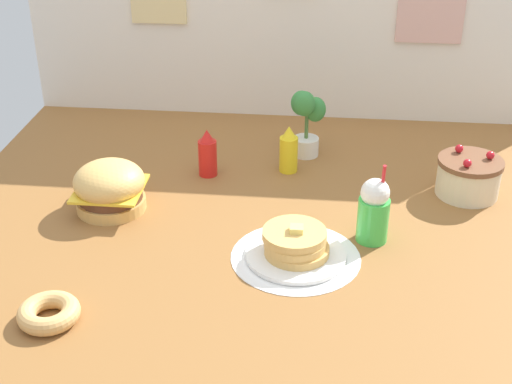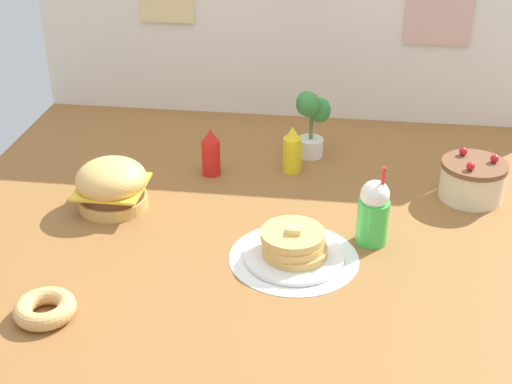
% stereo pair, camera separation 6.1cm
% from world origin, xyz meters
% --- Properties ---
extents(ground_plane, '(2.11, 2.00, 0.02)m').
position_xyz_m(ground_plane, '(0.00, 0.00, -0.01)').
color(ground_plane, brown).
extents(back_wall, '(2.11, 0.04, 0.84)m').
position_xyz_m(back_wall, '(-0.00, 1.00, 0.43)').
color(back_wall, silver).
rests_on(back_wall, ground_plane).
extents(doily_mat, '(0.37, 0.37, 0.00)m').
position_xyz_m(doily_mat, '(0.08, -0.07, 0.00)').
color(doily_mat, white).
rests_on(doily_mat, ground_plane).
extents(burger, '(0.23, 0.23, 0.16)m').
position_xyz_m(burger, '(-0.52, 0.15, 0.08)').
color(burger, '#DBA859').
rests_on(burger, ground_plane).
extents(pancake_stack, '(0.29, 0.29, 0.10)m').
position_xyz_m(pancake_stack, '(0.08, -0.07, 0.04)').
color(pancake_stack, white).
rests_on(pancake_stack, doily_mat).
extents(layer_cake, '(0.21, 0.21, 0.16)m').
position_xyz_m(layer_cake, '(0.63, 0.37, 0.07)').
color(layer_cake, beige).
rests_on(layer_cake, ground_plane).
extents(ketchup_bottle, '(0.06, 0.06, 0.17)m').
position_xyz_m(ketchup_bottle, '(-0.25, 0.42, 0.08)').
color(ketchup_bottle, red).
rests_on(ketchup_bottle, ground_plane).
extents(mustard_bottle, '(0.06, 0.06, 0.17)m').
position_xyz_m(mustard_bottle, '(0.03, 0.48, 0.08)').
color(mustard_bottle, yellow).
rests_on(mustard_bottle, ground_plane).
extents(cream_soda_cup, '(0.09, 0.09, 0.26)m').
position_xyz_m(cream_soda_cup, '(0.30, 0.05, 0.10)').
color(cream_soda_cup, green).
rests_on(cream_soda_cup, ground_plane).
extents(donut_pink_glaze, '(0.16, 0.16, 0.05)m').
position_xyz_m(donut_pink_glaze, '(-0.52, -0.41, 0.03)').
color(donut_pink_glaze, tan).
rests_on(donut_pink_glaze, ground_plane).
extents(potted_plant, '(0.13, 0.10, 0.26)m').
position_xyz_m(potted_plant, '(0.08, 0.61, 0.14)').
color(potted_plant, white).
rests_on(potted_plant, ground_plane).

